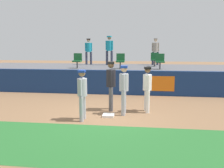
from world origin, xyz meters
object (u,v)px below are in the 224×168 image
Objects in this scene: seat_front_right at (160,60)px; seat_front_center at (120,60)px; player_runner_visitor at (124,86)px; seat_front_left at (77,60)px; first_base at (108,115)px; spectator_casual at (155,50)px; spectator_capped at (89,50)px; player_fielder_home at (147,86)px; player_umpire at (111,82)px; player_coach_visitor at (82,91)px; seat_back_right at (155,59)px; spectator_hooded at (109,48)px.

seat_front_center is at bearing -180.00° from seat_front_right.
seat_front_right is at bearing 163.15° from player_runner_visitor.
seat_front_left reaches higher than player_runner_visitor.
spectator_casual is (1.95, 8.24, 2.15)m from first_base.
first_base is 0.48× the size of seat_front_center.
spectator_capped reaches higher than first_base.
player_umpire reaches higher than player_fielder_home.
seat_front_center reaches higher than player_coach_visitor.
seat_back_right is 1.81m from seat_front_right.
seat_front_center is at bearing -172.65° from player_runner_visitor.
seat_front_left is 0.49× the size of spectator_capped.
spectator_casual reaches higher than first_base.
seat_front_center is 0.44× the size of spectator_hooded.
seat_front_left reaches higher than player_coach_visitor.
spectator_hooded reaches higher than player_runner_visitor.
spectator_hooded reaches higher than seat_front_left.
player_fielder_home is at bearing 98.63° from spectator_capped.
seat_front_center is 2.17m from seat_front_right.
seat_front_right is at bearing 154.57° from player_coach_visitor.
seat_front_right is at bearing 160.42° from player_fielder_home.
seat_back_right is at bearing 42.49° from seat_front_center.
spectator_casual is at bearing 164.90° from player_fielder_home.
first_base is 5.62m from seat_front_center.
player_fielder_home is at bearing 122.41° from player_coach_visitor.
spectator_hooded reaches higher than player_fielder_home.
seat_front_right is at bearing 68.86° from first_base.
player_coach_visitor is (-2.14, -1.33, 0.00)m from player_fielder_home.
spectator_hooded is (-2.40, 7.04, 1.30)m from player_fielder_home.
player_umpire is 6.61m from seat_back_right.
spectator_hooded is 1.09× the size of spectator_casual.
player_runner_visitor is 2.10× the size of seat_front_right.
spectator_hooded reaches higher than player_coach_visitor.
seat_front_right is at bearing -83.45° from seat_back_right.
player_umpire is (-0.53, 0.52, 0.06)m from player_runner_visitor.
spectator_casual reaches higher than spectator_capped.
seat_front_center reaches higher than player_fielder_home.
seat_front_left is (-3.06, 5.02, 0.63)m from player_runner_visitor.
player_fielder_home is 2.01× the size of seat_front_left.
first_base is 8.64m from spectator_capped.
seat_front_right reaches higher than player_umpire.
seat_front_right is 0.44× the size of spectator_hooded.
first_base is at bearing 82.70° from spectator_casual.
player_coach_visitor is 2.00× the size of seat_front_center.
player_fielder_home is 2.52m from player_coach_visitor.
player_coach_visitor is at bearing -73.43° from seat_front_left.
seat_front_left reaches higher than first_base.
spectator_hooded is 1.43m from spectator_capped.
player_fielder_home is at bearing -94.73° from seat_back_right.
spectator_casual is (-0.13, 2.86, 0.53)m from seat_front_right.
player_fielder_home is at bearing -49.59° from seat_front_left.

